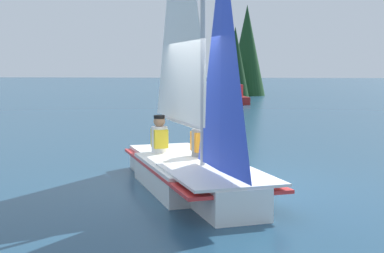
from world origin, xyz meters
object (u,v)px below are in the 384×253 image
Objects in this scene: sailor_helm at (200,148)px; motorboat_distant at (229,96)px; sailor_crew at (159,143)px; sailboat_main at (191,138)px.

sailor_helm is 0.22× the size of motorboat_distant.
sailor_crew is at bearing -139.31° from sailor_helm.
sailboat_main reaches higher than sailor_crew.
motorboat_distant is (24.05, 1.11, -0.46)m from sailboat_main.
sailor_crew is at bearing -166.54° from sailboat_main.
sailboat_main is 1.18m from sailor_crew.
sailor_crew is 0.22× the size of motorboat_distant.
motorboat_distant is (23.51, 1.20, -0.22)m from sailor_helm.
motorboat_distant is at bearing 156.95° from sailboat_main.
sailboat_main is 5.07× the size of sailor_crew.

